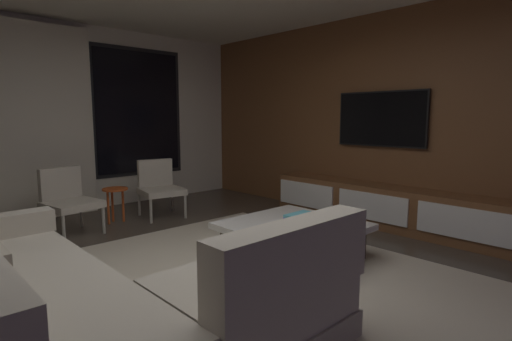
{
  "coord_description": "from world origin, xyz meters",
  "views": [
    {
      "loc": [
        -1.75,
        -2.4,
        1.37
      ],
      "look_at": [
        1.53,
        1.08,
        0.73
      ],
      "focal_mm": 27.94,
      "sensor_mm": 36.0,
      "label": 1
    }
  ],
  "objects_px": {
    "side_stool": "(115,195)",
    "mounted_tv": "(381,119)",
    "accent_chair_by_curtain": "(68,197)",
    "accent_chair_near_window": "(159,185)",
    "coffee_table": "(293,241)",
    "media_console": "(384,207)",
    "sectional_couch": "(91,304)",
    "book_stack_on_coffee_table": "(301,219)"
  },
  "relations": [
    {
      "from": "side_stool",
      "to": "mounted_tv",
      "type": "relative_size",
      "value": 0.38
    },
    {
      "from": "accent_chair_by_curtain",
      "to": "side_stool",
      "type": "relative_size",
      "value": 1.7
    },
    {
      "from": "side_stool",
      "to": "mounted_tv",
      "type": "xyz_separation_m",
      "value": [
        2.55,
        -2.31,
        0.98
      ]
    },
    {
      "from": "accent_chair_near_window",
      "to": "mounted_tv",
      "type": "height_order",
      "value": "mounted_tv"
    },
    {
      "from": "coffee_table",
      "to": "media_console",
      "type": "relative_size",
      "value": 0.37
    },
    {
      "from": "accent_chair_near_window",
      "to": "media_console",
      "type": "relative_size",
      "value": 0.25
    },
    {
      "from": "accent_chair_near_window",
      "to": "accent_chair_by_curtain",
      "type": "height_order",
      "value": "same"
    },
    {
      "from": "coffee_table",
      "to": "media_console",
      "type": "bearing_deg",
      "value": -0.6
    },
    {
      "from": "mounted_tv",
      "to": "coffee_table",
      "type": "bearing_deg",
      "value": -174.54
    },
    {
      "from": "sectional_couch",
      "to": "side_stool",
      "type": "xyz_separation_m",
      "value": [
        1.34,
        2.69,
        0.08
      ]
    },
    {
      "from": "coffee_table",
      "to": "side_stool",
      "type": "height_order",
      "value": "side_stool"
    },
    {
      "from": "media_console",
      "to": "mounted_tv",
      "type": "height_order",
      "value": "mounted_tv"
    },
    {
      "from": "media_console",
      "to": "mounted_tv",
      "type": "xyz_separation_m",
      "value": [
        0.18,
        0.2,
        1.1
      ]
    },
    {
      "from": "accent_chair_by_curtain",
      "to": "media_console",
      "type": "bearing_deg",
      "value": -39.06
    },
    {
      "from": "side_stool",
      "to": "book_stack_on_coffee_table",
      "type": "bearing_deg",
      "value": -75.23
    },
    {
      "from": "sectional_couch",
      "to": "accent_chair_by_curtain",
      "type": "relative_size",
      "value": 3.21
    },
    {
      "from": "sectional_couch",
      "to": "accent_chair_by_curtain",
      "type": "bearing_deg",
      "value": 74.28
    },
    {
      "from": "accent_chair_near_window",
      "to": "side_stool",
      "type": "height_order",
      "value": "accent_chair_near_window"
    },
    {
      "from": "side_stool",
      "to": "coffee_table",
      "type": "bearing_deg",
      "value": -75.07
    },
    {
      "from": "book_stack_on_coffee_table",
      "to": "media_console",
      "type": "xyz_separation_m",
      "value": [
        1.69,
        0.07,
        -0.16
      ]
    },
    {
      "from": "sectional_couch",
      "to": "mounted_tv",
      "type": "bearing_deg",
      "value": 5.55
    },
    {
      "from": "mounted_tv",
      "to": "book_stack_on_coffee_table",
      "type": "bearing_deg",
      "value": -172.0
    },
    {
      "from": "accent_chair_near_window",
      "to": "sectional_couch",
      "type": "bearing_deg",
      "value": -126.63
    },
    {
      "from": "sectional_couch",
      "to": "side_stool",
      "type": "relative_size",
      "value": 5.43
    },
    {
      "from": "accent_chair_by_curtain",
      "to": "side_stool",
      "type": "bearing_deg",
      "value": 8.4
    },
    {
      "from": "sectional_couch",
      "to": "accent_chair_by_curtain",
      "type": "height_order",
      "value": "sectional_couch"
    },
    {
      "from": "book_stack_on_coffee_table",
      "to": "side_stool",
      "type": "height_order",
      "value": "book_stack_on_coffee_table"
    },
    {
      "from": "accent_chair_by_curtain",
      "to": "coffee_table",
      "type": "bearing_deg",
      "value": -62.03
    },
    {
      "from": "sectional_couch",
      "to": "media_console",
      "type": "xyz_separation_m",
      "value": [
        3.71,
        0.18,
        -0.04
      ]
    },
    {
      "from": "accent_chair_near_window",
      "to": "side_stool",
      "type": "bearing_deg",
      "value": 175.28
    },
    {
      "from": "book_stack_on_coffee_table",
      "to": "accent_chair_near_window",
      "type": "relative_size",
      "value": 0.39
    },
    {
      "from": "sectional_couch",
      "to": "coffee_table",
      "type": "distance_m",
      "value": 2.02
    },
    {
      "from": "side_stool",
      "to": "mounted_tv",
      "type": "distance_m",
      "value": 3.58
    },
    {
      "from": "accent_chair_near_window",
      "to": "book_stack_on_coffee_table",
      "type": "bearing_deg",
      "value": -88.65
    },
    {
      "from": "coffee_table",
      "to": "accent_chair_by_curtain",
      "type": "relative_size",
      "value": 1.49
    },
    {
      "from": "book_stack_on_coffee_table",
      "to": "accent_chair_by_curtain",
      "type": "relative_size",
      "value": 0.39
    },
    {
      "from": "mounted_tv",
      "to": "accent_chair_near_window",
      "type": "bearing_deg",
      "value": 130.53
    },
    {
      "from": "coffee_table",
      "to": "mounted_tv",
      "type": "distance_m",
      "value": 2.22
    },
    {
      "from": "sectional_couch",
      "to": "accent_chair_near_window",
      "type": "distance_m",
      "value": 3.29
    },
    {
      "from": "sectional_couch",
      "to": "accent_chair_near_window",
      "type": "bearing_deg",
      "value": 53.37
    },
    {
      "from": "coffee_table",
      "to": "mounted_tv",
      "type": "bearing_deg",
      "value": 5.46
    },
    {
      "from": "sectional_couch",
      "to": "side_stool",
      "type": "bearing_deg",
      "value": 63.47
    }
  ]
}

